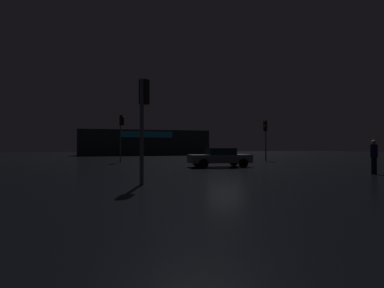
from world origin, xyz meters
TOP-DOWN VIEW (x-y plane):
  - ground_plane at (0.00, 0.00)m, footprint 120.00×120.00m
  - store_building at (-2.60, 31.29)m, footprint 20.99×9.59m
  - traffic_signal_main at (6.84, 6.32)m, footprint 0.42×0.42m
  - traffic_signal_opposite at (-6.97, 7.59)m, footprint 0.42×0.42m
  - traffic_signal_cross_left at (-6.50, -7.88)m, footprint 0.41×0.43m
  - car_near at (-0.56, -0.38)m, footprint 4.27×2.06m
  - pedestrian at (5.23, -7.17)m, footprint 0.35×0.35m

SIDE VIEW (x-z plane):
  - ground_plane at x=0.00m, z-range 0.00..0.00m
  - car_near at x=-0.56m, z-range 0.03..1.34m
  - pedestrian at x=5.23m, z-range 0.15..1.90m
  - store_building at x=-2.60m, z-range 0.00..4.14m
  - traffic_signal_cross_left at x=-6.50m, z-range 0.80..4.74m
  - traffic_signal_main at x=6.84m, z-range 0.89..4.87m
  - traffic_signal_opposite at x=-6.97m, z-range 1.14..5.40m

